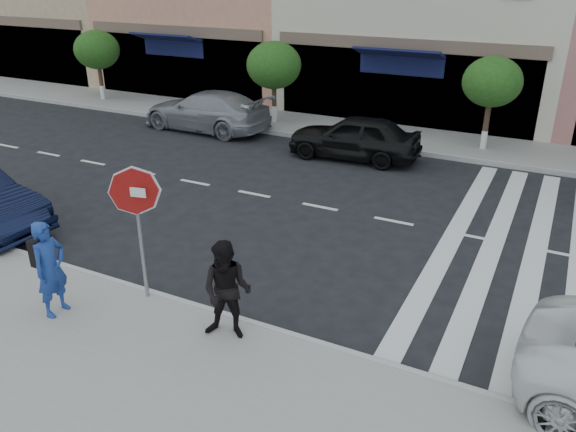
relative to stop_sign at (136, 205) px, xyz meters
The scene contains 11 objects.
ground 2.81m from the stop_sign, 58.13° to the left, with size 120.00×120.00×0.00m, color black.
sidewalk_near 3.03m from the stop_sign, 63.53° to the right, with size 60.00×4.50×0.15m, color gray.
sidewalk_far 12.86m from the stop_sign, 85.32° to the left, with size 60.00×3.00×0.15m, color gray.
street_tree_wa 17.99m from the stop_sign, 136.12° to the left, with size 2.00×2.00×3.05m.
street_tree_wb 13.09m from the stop_sign, 107.63° to the left, with size 2.10×2.10×3.06m.
street_tree_c 13.11m from the stop_sign, 72.06° to the left, with size 1.90×1.90×3.04m.
stop_sign is the anchor object (origin of this frame).
photographer 1.84m from the stop_sign, 133.56° to the right, with size 0.64×0.42×1.76m, color navy.
walker 2.28m from the stop_sign, ahead, with size 0.84×0.66×1.73m, color black.
car_far_left 12.22m from the stop_sign, 119.12° to the left, with size 2.09×5.13×1.49m, color gray.
car_far_mid 9.98m from the stop_sign, 87.91° to the left, with size 1.71×4.25×1.45m, color black.
Camera 1 is at (5.38, -8.48, 5.82)m, focal length 35.00 mm.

